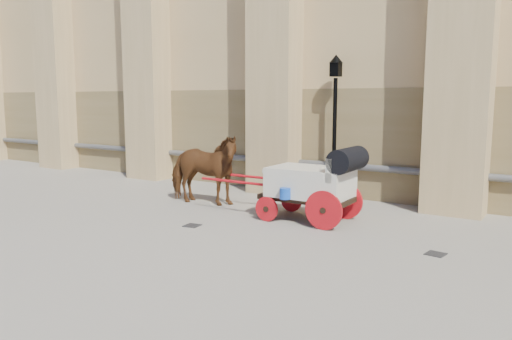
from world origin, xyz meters
The scene contains 6 objects.
ground centered at (0.00, 0.00, 0.00)m, with size 90.00×90.00×0.00m, color slate.
horse centered at (-1.69, 1.16, 0.92)m, with size 0.99×2.17×1.83m, color brown.
carriage centered at (1.57, 1.09, 0.92)m, with size 3.88×1.38×1.70m.
street_lamp centered at (0.89, 3.59, 2.07)m, with size 0.36×0.36×3.88m.
drain_grate_near centered at (-0.48, -0.72, 0.01)m, with size 0.32×0.32×0.01m, color black.
drain_grate_far centered at (4.43, 0.08, 0.01)m, with size 0.32×0.32×0.01m, color black.
Camera 1 is at (6.37, -8.79, 2.72)m, focal length 35.00 mm.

